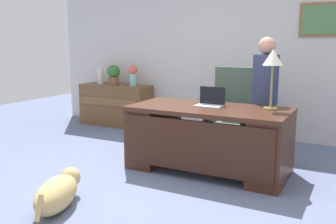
{
  "coord_description": "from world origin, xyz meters",
  "views": [
    {
      "loc": [
        1.9,
        -3.35,
        1.52
      ],
      "look_at": [
        -0.03,
        0.3,
        0.75
      ],
      "focal_mm": 39.89,
      "sensor_mm": 36.0,
      "label": 1
    }
  ],
  "objects": [
    {
      "name": "person_standing",
      "position": [
        0.81,
        1.31,
        0.81
      ],
      "size": [
        0.32,
        0.32,
        1.59
      ],
      "color": "#262323",
      "rests_on": "ground_plane"
    },
    {
      "name": "armchair",
      "position": [
        0.3,
        1.6,
        0.52
      ],
      "size": [
        0.6,
        0.59,
        1.18
      ],
      "color": "#475B4C",
      "rests_on": "ground_plane"
    },
    {
      "name": "potted_plant",
      "position": [
        -2.19,
        2.25,
        0.95
      ],
      "size": [
        0.24,
        0.24,
        0.36
      ],
      "color": "brown",
      "rests_on": "credenza"
    },
    {
      "name": "ground_plane",
      "position": [
        0.0,
        0.0,
        0.0
      ],
      "size": [
        12.0,
        12.0,
        0.0
      ],
      "primitive_type": "plane",
      "color": "slate"
    },
    {
      "name": "dog_toy_bone",
      "position": [
        -0.8,
        -0.8,
        0.03
      ],
      "size": [
        0.15,
        0.14,
        0.05
      ],
      "primitive_type": "ellipsoid",
      "rotation": [
        0.0,
        0.0,
        0.74
      ],
      "color": "beige",
      "rests_on": "ground_plane"
    },
    {
      "name": "desk_lamp",
      "position": [
        0.98,
        0.87,
        1.31
      ],
      "size": [
        0.22,
        0.22,
        0.68
      ],
      "color": "#9E8447",
      "rests_on": "desk"
    },
    {
      "name": "vase_with_flowers",
      "position": [
        -1.77,
        2.25,
        0.97
      ],
      "size": [
        0.17,
        0.17,
        0.37
      ],
      "color": "#8DC9D0",
      "rests_on": "credenza"
    },
    {
      "name": "dog_lying",
      "position": [
        -0.52,
        -0.95,
        0.15
      ],
      "size": [
        0.51,
        0.81,
        0.3
      ],
      "color": "tan",
      "rests_on": "ground_plane"
    },
    {
      "name": "vase_empty",
      "position": [
        -2.49,
        2.25,
        0.92
      ],
      "size": [
        0.12,
        0.12,
        0.32
      ],
      "primitive_type": "cylinder",
      "color": "silver",
      "rests_on": "credenza"
    },
    {
      "name": "laptop",
      "position": [
        0.3,
        0.77,
        0.83
      ],
      "size": [
        0.32,
        0.22,
        0.22
      ],
      "color": "#B2B5BA",
      "rests_on": "desk"
    },
    {
      "name": "back_wall",
      "position": [
        0.01,
        2.6,
        1.35
      ],
      "size": [
        7.0,
        0.16,
        2.7
      ],
      "color": "silver",
      "rests_on": "ground_plane"
    },
    {
      "name": "desk",
      "position": [
        0.31,
        0.66,
        0.42
      ],
      "size": [
        1.86,
        0.91,
        0.77
      ],
      "color": "#422316",
      "rests_on": "ground_plane"
    },
    {
      "name": "credenza",
      "position": [
        -2.16,
        2.25,
        0.38
      ],
      "size": [
        1.34,
        0.5,
        0.76
      ],
      "color": "brown",
      "rests_on": "ground_plane"
    }
  ]
}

